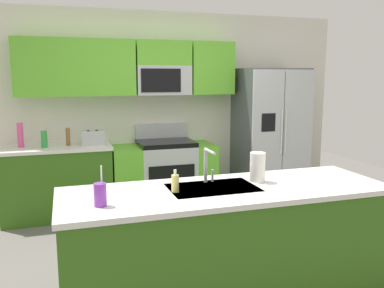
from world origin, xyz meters
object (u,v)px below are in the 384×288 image
range_oven (164,174)px  bottle_green (44,139)px  paper_towel_roll (257,167)px  toaster (93,138)px  refrigerator (270,135)px  drink_cup_purple (100,195)px  sink_faucet (207,162)px  bottle_pink (20,135)px  soap_dispenser (175,183)px  pepper_mill (68,137)px

range_oven → bottle_green: (-1.47, -0.06, 0.56)m
paper_towel_roll → toaster: bearing=117.4°
refrigerator → toaster: 2.44m
range_oven → bottle_green: 1.58m
drink_cup_purple → toaster: bearing=87.1°
refrigerator → toaster: size_ratio=6.61×
drink_cup_purple → sink_faucet: bearing=21.6°
bottle_green → drink_cup_purple: drink_cup_purple is taller
drink_cup_purple → range_oven: bearing=67.8°
sink_faucet → drink_cup_purple: sink_faucet is taller
bottle_pink → soap_dispenser: bearing=-62.2°
bottle_pink → drink_cup_purple: (0.72, -2.58, -0.07)m
paper_towel_roll → refrigerator: bearing=59.5°
range_oven → paper_towel_roll: paper_towel_roll is taller
sink_faucet → paper_towel_roll: 0.41m
pepper_mill → bottle_pink: bottle_pink is taller
refrigerator → soap_dispenser: bearing=-131.3°
toaster → pepper_mill: size_ratio=1.30×
toaster → sink_faucet: bearing=-70.7°
soap_dispenser → range_oven: bearing=78.6°
bottle_green → sink_faucet: 2.49m
bottle_pink → bottle_green: size_ratio=1.45×
toaster → pepper_mill: bearing=170.3°
pepper_mill → bottle_pink: (-0.55, 0.06, 0.04)m
bottle_green → paper_towel_roll: size_ratio=0.84×
toaster → bottle_pink: 0.85m
pepper_mill → sink_faucet: (1.04, -2.18, 0.06)m
sink_faucet → soap_dispenser: sink_faucet is taller
pepper_mill → bottle_green: bearing=-167.8°
toaster → bottle_green: bottle_green is taller
refrigerator → soap_dispenser: refrigerator is taller
pepper_mill → paper_towel_roll: 2.68m
refrigerator → toaster: (-2.44, 0.02, 0.07)m
range_oven → pepper_mill: pepper_mill is taller
bottle_green → drink_cup_purple: size_ratio=0.73×
range_oven → sink_faucet: sink_faucet is taller
sink_faucet → paper_towel_roll: bearing=-12.2°
range_oven → paper_towel_roll: 2.35m
range_oven → paper_towel_roll: (0.24, -2.27, 0.58)m
drink_cup_purple → paper_towel_roll: drink_cup_purple is taller
refrigerator → pepper_mill: (-2.73, 0.07, 0.08)m
bottle_green → toaster: bearing=1.0°
bottle_green → range_oven: bearing=2.4°
drink_cup_purple → bottle_pink: bearing=105.5°
range_oven → paper_towel_roll: size_ratio=5.67×
bottle_green → pepper_mill: bearing=12.2°
refrigerator → drink_cup_purple: 3.55m
refrigerator → paper_towel_roll: (-1.29, -2.20, 0.09)m
range_oven → bottle_green: size_ratio=6.77×
bottle_pink → drink_cup_purple: bearing=-74.5°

